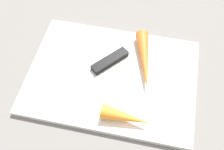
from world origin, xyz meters
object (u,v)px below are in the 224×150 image
at_px(carrot_short, 126,117).
at_px(knife, 105,64).
at_px(carrot_long, 145,60).
at_px(cutting_board, 112,77).

bearing_deg(carrot_short, knife, 123.30).
bearing_deg(knife, carrot_long, 143.90).
relative_size(carrot_long, carrot_short, 1.56).
relative_size(cutting_board, carrot_long, 2.41).
bearing_deg(cutting_board, knife, 132.57).
xyz_separation_m(cutting_board, carrot_short, (0.05, -0.10, 0.02)).
height_order(cutting_board, carrot_short, carrot_short).
bearing_deg(knife, carrot_short, 70.25).
bearing_deg(knife, cutting_board, 83.29).
distance_m(carrot_long, carrot_short, 0.14).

